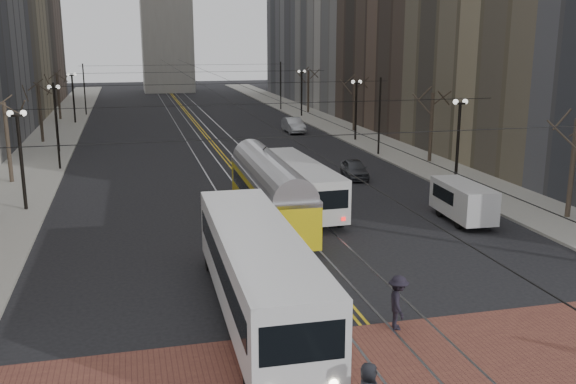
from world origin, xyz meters
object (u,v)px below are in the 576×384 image
streetcar (270,198)px  cargo_van (463,203)px  rear_bus (299,186)px  sedan_grey (354,169)px  sedan_silver (293,125)px  transit_bus (258,275)px  pedestrian_d (398,302)px

streetcar → cargo_van: 10.53m
streetcar → rear_bus: 3.41m
sedan_grey → sedan_silver: bearing=94.4°
transit_bus → rear_bus: size_ratio=1.21×
transit_bus → rear_bus: bearing=70.3°
transit_bus → sedan_silver: bearing=74.9°
cargo_van → pedestrian_d: bearing=-124.2°
rear_bus → cargo_van: 9.27m
rear_bus → transit_bus: bearing=-112.6°
cargo_van → sedan_grey: bearing=102.4°
sedan_grey → pedestrian_d: size_ratio=2.02×
pedestrian_d → transit_bus: bearing=78.7°
transit_bus → pedestrian_d: bearing=-23.9°
transit_bus → sedan_silver: size_ratio=2.75×
cargo_van → transit_bus: bearing=-141.5°
transit_bus → sedan_grey: transit_bus is taller
pedestrian_d → rear_bus: bearing=10.7°
rear_bus → sedan_grey: size_ratio=2.74×
transit_bus → sedan_silver: (12.81, 44.50, -0.84)m
streetcar → sedan_silver: (9.81, 32.91, -0.68)m
transit_bus → sedan_silver: transit_bus is taller
transit_bus → pedestrian_d: transit_bus is taller
pedestrian_d → streetcar: bearing=19.8°
cargo_van → sedan_grey: (-1.93, 12.01, -0.39)m
transit_bus → sedan_silver: 46.32m
sedan_grey → sedan_silver: (1.45, 23.08, 0.11)m
rear_bus → sedan_silver: rear_bus is taller
rear_bus → pedestrian_d: bearing=-94.8°
streetcar → sedan_silver: 34.35m
transit_bus → streetcar: bearing=76.4°
transit_bus → streetcar: 11.98m
cargo_van → sedan_grey: 12.17m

